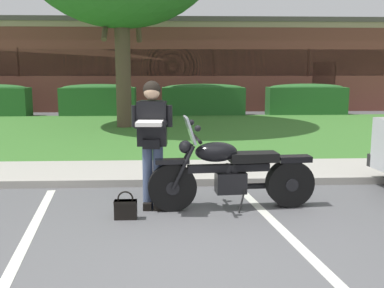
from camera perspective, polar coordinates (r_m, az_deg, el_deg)
The scene contains 13 objects.
ground_plane at distance 4.77m, azimuth 0.78°, elevation -13.40°, with size 140.00×140.00×0.00m, color #565659.
curb_strip at distance 7.24m, azimuth -0.41°, elevation -4.78°, with size 60.00×0.20×0.12m, color #ADA89E.
concrete_walk at distance 8.07m, azimuth -0.63°, elevation -3.40°, with size 60.00×1.50×0.08m, color #ADA89E.
grass_lawn at distance 12.97m, azimuth -1.36°, elevation 1.58°, with size 60.00×8.48×0.06m, color #3D752D.
stall_stripe_0 at distance 5.20m, azimuth -20.63°, elevation -12.01°, with size 0.12×4.40×0.01m, color silver.
stall_stripe_1 at distance 5.12m, azimuth 12.83°, elevation -11.95°, with size 0.12×4.40×0.01m, color silver.
motorcycle at distance 6.00m, azimuth 5.88°, elevation -3.66°, with size 2.24×0.82×1.26m.
rider_person at distance 5.87m, azimuth -5.09°, elevation 1.21°, with size 0.54×0.60×1.70m.
handbag at distance 5.70m, azimuth -8.45°, elevation -8.02°, with size 0.28×0.13×0.36m.
hedge_center_left at distance 17.65m, azimuth -11.84°, elevation 5.58°, with size 2.85×0.90×1.24m.
hedge_center_right at distance 17.47m, azimuth 1.44°, elevation 5.74°, with size 3.18×0.90×1.24m.
hedge_right at distance 18.20m, azimuth 14.33°, elevation 5.60°, with size 3.06×0.90×1.24m.
brick_building at distance 23.56m, azimuth 1.72°, elevation 10.00°, with size 23.89×9.14×3.94m.
Camera 1 is at (-0.26, -4.38, 1.88)m, focal length 41.90 mm.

